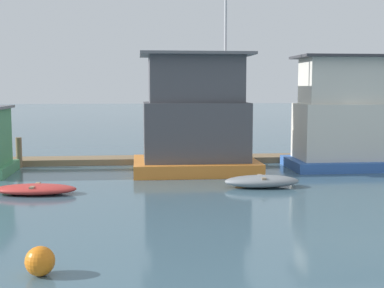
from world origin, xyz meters
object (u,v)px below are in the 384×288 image
(mooring_post_near_left, at_px, (19,153))
(mooring_post_far_right, at_px, (384,144))
(houseboat_blue, at_px, (365,118))
(dinghy_red, at_px, (35,189))
(dinghy_grey, at_px, (262,181))
(houseboat_orange, at_px, (195,120))
(buoy_orange, at_px, (40,261))

(mooring_post_near_left, distance_m, mooring_post_far_right, 18.24)
(houseboat_blue, xyz_separation_m, mooring_post_near_left, (-16.46, 1.67, -1.68))
(dinghy_red, relative_size, mooring_post_far_right, 1.62)
(dinghy_grey, relative_size, mooring_post_far_right, 1.54)
(mooring_post_far_right, bearing_deg, dinghy_grey, -141.90)
(houseboat_orange, relative_size, buoy_orange, 12.50)
(dinghy_grey, bearing_deg, houseboat_orange, 117.91)
(dinghy_red, relative_size, mooring_post_near_left, 2.11)
(mooring_post_far_right, bearing_deg, mooring_post_near_left, 180.00)
(mooring_post_far_right, xyz_separation_m, buoy_orange, (-14.59, -15.19, -0.64))
(houseboat_orange, height_order, mooring_post_far_right, houseboat_orange)
(dinghy_grey, bearing_deg, mooring_post_near_left, 149.53)
(dinghy_red, height_order, mooring_post_far_right, mooring_post_far_right)
(houseboat_blue, distance_m, mooring_post_far_right, 2.85)
(houseboat_orange, relative_size, dinghy_red, 2.50)
(dinghy_red, bearing_deg, mooring_post_near_left, 106.54)
(dinghy_red, xyz_separation_m, mooring_post_far_right, (16.28, 6.61, 0.76))
(buoy_orange, bearing_deg, houseboat_blue, 46.54)
(houseboat_orange, xyz_separation_m, mooring_post_far_right, (9.97, 2.07, -1.44))
(dinghy_red, bearing_deg, dinghy_grey, 3.26)
(dinghy_red, distance_m, mooring_post_near_left, 6.92)
(houseboat_blue, relative_size, mooring_post_near_left, 5.03)
(houseboat_orange, height_order, buoy_orange, houseboat_orange)
(dinghy_grey, relative_size, mooring_post_near_left, 2.00)
(dinghy_grey, height_order, mooring_post_near_left, mooring_post_near_left)
(dinghy_red, distance_m, dinghy_grey, 8.47)
(mooring_post_near_left, xyz_separation_m, buoy_orange, (3.66, -15.19, -0.42))
(mooring_post_far_right, distance_m, buoy_orange, 21.07)
(houseboat_orange, height_order, houseboat_blue, houseboat_orange)
(houseboat_blue, bearing_deg, dinghy_grey, -143.57)
(dinghy_grey, bearing_deg, houseboat_blue, 36.43)
(mooring_post_near_left, bearing_deg, houseboat_orange, -14.06)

